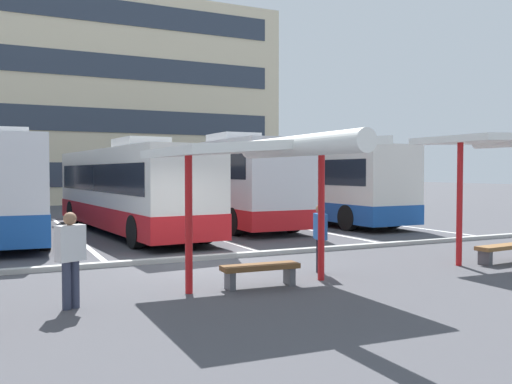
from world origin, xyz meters
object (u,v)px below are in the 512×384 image
object	(u,v)px
coach_bus_1	(8,188)
waiting_shelter_2	(511,142)
coach_bus_4	(321,184)
waiting_shelter_1	(265,150)
waiting_passenger_1	(320,234)
waiting_passenger_2	(70,253)
coach_bus_3	(219,183)
bench_2	(506,249)
coach_bus_2	(128,190)
bench_1	(260,270)

from	to	relation	value
coach_bus_1	waiting_shelter_2	size ratio (longest dim) A/B	2.82
coach_bus_4	waiting_shelter_1	bearing A→B (deg)	-126.70
waiting_passenger_1	waiting_passenger_2	xyz separation A→B (m)	(-5.43, -0.91, 0.04)
coach_bus_3	bench_2	xyz separation A→B (m)	(2.76, -12.47, -1.45)
coach_bus_4	waiting_shelter_2	bearing A→B (deg)	-98.50
coach_bus_2	coach_bus_3	world-z (taller)	coach_bus_3
coach_bus_2	bench_1	world-z (taller)	coach_bus_2
coach_bus_1	waiting_passenger_1	size ratio (longest dim) A/B	7.77
waiting_shelter_2	bench_1	bearing A→B (deg)	178.87
coach_bus_3	waiting_passenger_1	world-z (taller)	coach_bus_3
waiting_shelter_1	waiting_shelter_2	bearing A→B (deg)	0.69
coach_bus_1	bench_2	size ratio (longest dim) A/B	6.14
coach_bus_2	bench_2	size ratio (longest dim) A/B	6.13
waiting_shelter_1	waiting_passenger_1	distance (m)	2.75
coach_bus_4	coach_bus_1	bearing A→B (deg)	178.53
coach_bus_3	waiting_shelter_2	xyz separation A→B (m)	(2.76, -12.56, 1.20)
coach_bus_1	coach_bus_4	xyz separation A→B (m)	(12.84, -0.33, 0.01)
coach_bus_1	waiting_passenger_2	size ratio (longest dim) A/B	7.47
coach_bus_4	waiting_shelter_1	size ratio (longest dim) A/B	2.00
coach_bus_4	waiting_passenger_1	world-z (taller)	coach_bus_4
coach_bus_3	bench_1	bearing A→B (deg)	-108.19
bench_2	waiting_passenger_1	bearing A→B (deg)	171.13
bench_2	waiting_passenger_1	xyz separation A→B (m)	(-4.99, 0.78, 0.54)
coach_bus_2	coach_bus_4	world-z (taller)	coach_bus_4
coach_bus_2	waiting_shelter_2	bearing A→B (deg)	-57.01
coach_bus_2	waiting_passenger_1	bearing A→B (deg)	-78.26
coach_bus_1	bench_2	xyz separation A→B (m)	(11.14, -11.61, -1.35)
bench_2	waiting_passenger_1	size ratio (longest dim) A/B	1.27
waiting_passenger_2	waiting_shelter_1	bearing A→B (deg)	-0.65
waiting_shelter_1	bench_2	bearing A→B (deg)	1.43
bench_2	waiting_passenger_1	world-z (taller)	waiting_passenger_1
coach_bus_4	waiting_shelter_2	world-z (taller)	coach_bus_4
coach_bus_2	waiting_shelter_1	size ratio (longest dim) A/B	2.35
coach_bus_4	waiting_passenger_1	xyz separation A→B (m)	(-6.69, -10.50, -0.82)
coach_bus_2	coach_bus_1	bearing A→B (deg)	168.91
coach_bus_1	coach_bus_3	world-z (taller)	coach_bus_3
coach_bus_2	coach_bus_3	size ratio (longest dim) A/B	1.01
waiting_shelter_2	waiting_shelter_1	bearing A→B (deg)	-179.31
waiting_passenger_1	coach_bus_3	bearing A→B (deg)	79.19
waiting_shelter_2	waiting_passenger_2	size ratio (longest dim) A/B	2.65
coach_bus_4	bench_2	distance (m)	11.49
bench_1	waiting_passenger_1	bearing A→B (deg)	21.61
coach_bus_3	waiting_shelter_1	xyz separation A→B (m)	(-4.08, -12.64, 0.89)
coach_bus_3	waiting_shelter_1	size ratio (longest dim) A/B	2.31
coach_bus_1	coach_bus_3	bearing A→B (deg)	5.84
coach_bus_4	waiting_shelter_1	world-z (taller)	coach_bus_4
coach_bus_3	waiting_shelter_2	distance (m)	12.91
coach_bus_3	waiting_passenger_2	bearing A→B (deg)	-121.32
coach_bus_2	waiting_shelter_2	size ratio (longest dim) A/B	2.82
coach_bus_2	waiting_passenger_2	bearing A→B (deg)	-107.02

